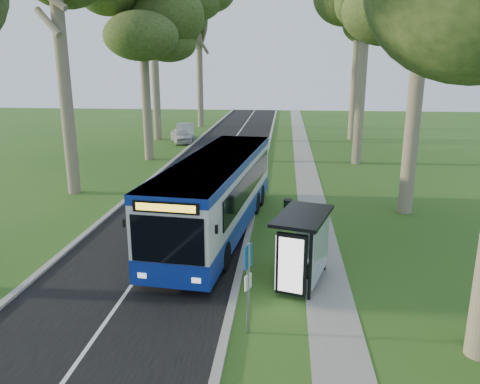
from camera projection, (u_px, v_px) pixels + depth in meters
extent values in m
plane|color=#2C581B|center=(244.00, 253.00, 18.27)|extent=(120.00, 120.00, 0.00)
cube|color=black|center=(201.00, 187.00, 28.19)|extent=(7.00, 100.00, 0.02)
cube|color=#9E9B93|center=(259.00, 187.00, 27.85)|extent=(0.25, 100.00, 0.12)
cube|color=#9E9B93|center=(144.00, 185.00, 28.50)|extent=(0.25, 100.00, 0.12)
cube|color=white|center=(201.00, 187.00, 28.19)|extent=(0.12, 100.00, 0.00)
cube|color=gray|center=(310.00, 189.00, 27.59)|extent=(1.50, 100.00, 0.02)
cube|color=silver|center=(218.00, 191.00, 20.14)|extent=(3.87, 12.69, 2.97)
cube|color=navy|center=(218.00, 215.00, 20.42)|extent=(3.91, 12.73, 0.83)
cube|color=navy|center=(217.00, 161.00, 19.79)|extent=(3.91, 12.73, 0.33)
cube|color=black|center=(188.00, 241.00, 14.08)|extent=(2.34, 0.29, 1.51)
cube|color=yellow|center=(187.00, 209.00, 13.78)|extent=(1.87, 0.21, 0.23)
cube|color=black|center=(190.00, 284.00, 14.53)|extent=(2.50, 0.38, 0.31)
cylinder|color=black|center=(170.00, 253.00, 16.89)|extent=(0.40, 1.11, 1.08)
cylinder|color=black|center=(235.00, 256.00, 16.67)|extent=(0.40, 1.11, 1.08)
cylinder|color=black|center=(205.00, 197.00, 24.09)|extent=(0.40, 1.11, 1.08)
cylinder|color=black|center=(251.00, 198.00, 23.87)|extent=(0.40, 1.11, 1.08)
cylinder|color=gray|center=(248.00, 289.00, 12.52)|extent=(0.08, 0.08, 2.63)
cube|color=#0C468E|center=(248.00, 256.00, 12.27)|extent=(0.19, 0.35, 0.65)
cylinder|color=yellow|center=(247.00, 251.00, 12.23)|extent=(0.11, 0.22, 0.23)
cube|color=white|center=(248.00, 282.00, 12.46)|extent=(0.18, 0.31, 0.42)
cube|color=black|center=(321.00, 265.00, 14.42)|extent=(0.11, 0.11, 2.30)
cube|color=black|center=(317.00, 238.00, 16.68)|extent=(0.11, 0.11, 2.30)
cube|color=black|center=(303.00, 216.00, 15.29)|extent=(2.23, 3.11, 0.11)
cube|color=silver|center=(321.00, 248.00, 15.52)|extent=(0.69, 2.26, 1.84)
cube|color=black|center=(303.00, 266.00, 14.37)|extent=(0.97, 0.41, 2.02)
cube|color=white|center=(303.00, 267.00, 14.29)|extent=(0.76, 0.24, 1.79)
cube|color=black|center=(309.00, 267.00, 16.04)|extent=(0.79, 1.69, 0.06)
cylinder|color=black|center=(288.00, 208.00, 22.64)|extent=(0.44, 0.44, 0.80)
cylinder|color=black|center=(288.00, 200.00, 22.53)|extent=(0.48, 0.48, 0.04)
imported|color=silver|center=(181.00, 136.00, 44.01)|extent=(2.96, 4.28, 1.35)
imported|color=#A0A3A7|center=(185.00, 132.00, 45.75)|extent=(2.65, 5.01, 1.57)
cylinder|color=#7A6B56|center=(65.00, 88.00, 25.38)|extent=(0.70, 0.70, 11.76)
cylinder|color=#7A6B56|center=(146.00, 89.00, 34.98)|extent=(0.67, 0.67, 10.73)
ellipsoid|color=#284119|center=(142.00, 8.00, 33.49)|extent=(5.20, 5.20, 7.36)
cylinder|color=#7A6B56|center=(155.00, 69.00, 44.40)|extent=(0.75, 0.75, 13.50)
cylinder|color=#7A6B56|center=(200.00, 76.00, 54.02)|extent=(0.69, 0.69, 11.62)
ellipsoid|color=#284119|center=(199.00, 20.00, 52.40)|extent=(5.20, 5.20, 7.97)
cylinder|color=#7A6B56|center=(416.00, 93.00, 21.79)|extent=(0.69, 0.69, 11.69)
cylinder|color=#7A6B56|center=(361.00, 82.00, 33.37)|extent=(0.70, 0.70, 11.79)
cylinder|color=#7A6B56|center=(355.00, 79.00, 44.82)|extent=(0.69, 0.69, 11.54)
ellipsoid|color=#284119|center=(359.00, 12.00, 43.21)|extent=(5.20, 5.20, 7.91)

